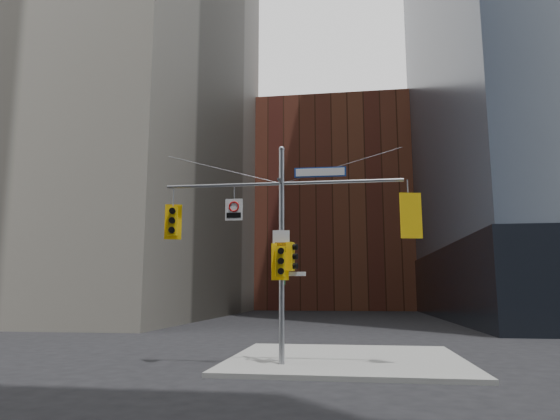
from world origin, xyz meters
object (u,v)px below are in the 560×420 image
(traffic_light_east_arm, at_px, (409,216))
(regulatory_sign_arm, at_px, (234,209))
(street_sign_blade, at_px, (320,172))
(signal_assembly, at_px, (282,230))
(traffic_light_pole_front, at_px, (280,261))
(traffic_light_west_arm, at_px, (173,221))
(traffic_light_pole_side, at_px, (291,257))

(traffic_light_east_arm, height_order, regulatory_sign_arm, traffic_light_east_arm)
(street_sign_blade, bearing_deg, signal_assembly, 179.55)
(signal_assembly, relative_size, regulatory_sign_arm, 10.91)
(signal_assembly, height_order, street_sign_blade, signal_assembly)
(traffic_light_east_arm, xyz_separation_m, traffic_light_pole_front, (-4.12, -0.27, -1.42))
(traffic_light_west_arm, height_order, traffic_light_east_arm, traffic_light_east_arm)
(traffic_light_west_arm, distance_m, traffic_light_pole_front, 4.04)
(signal_assembly, xyz_separation_m, traffic_light_east_arm, (4.12, 0.00, 0.38))
(street_sign_blade, xyz_separation_m, regulatory_sign_arm, (-2.92, -0.02, -1.18))
(traffic_light_pole_front, bearing_deg, traffic_light_west_arm, 163.40)
(traffic_light_pole_front, height_order, regulatory_sign_arm, regulatory_sign_arm)
(traffic_light_pole_front, bearing_deg, traffic_light_east_arm, -8.64)
(traffic_light_pole_side, relative_size, street_sign_blade, 0.54)
(traffic_light_pole_side, height_order, street_sign_blade, street_sign_blade)
(street_sign_blade, bearing_deg, traffic_light_east_arm, -0.65)
(signal_assembly, bearing_deg, traffic_light_pole_front, -90.26)
(traffic_light_east_arm, relative_size, regulatory_sign_arm, 1.98)
(traffic_light_pole_front, distance_m, street_sign_blade, 3.25)
(traffic_light_east_arm, height_order, street_sign_blade, street_sign_blade)
(traffic_light_west_arm, height_order, traffic_light_pole_front, traffic_light_west_arm)
(traffic_light_west_arm, height_order, street_sign_blade, street_sign_blade)
(signal_assembly, height_order, traffic_light_west_arm, signal_assembly)
(traffic_light_pole_front, relative_size, street_sign_blade, 0.69)
(signal_assembly, relative_size, street_sign_blade, 4.65)
(traffic_light_pole_side, bearing_deg, traffic_light_east_arm, -77.99)
(traffic_light_west_arm, bearing_deg, signal_assembly, -14.27)
(street_sign_blade, bearing_deg, traffic_light_west_arm, 179.30)
(signal_assembly, distance_m, traffic_light_east_arm, 4.14)
(traffic_light_east_arm, relative_size, street_sign_blade, 0.85)
(traffic_light_pole_front, bearing_deg, traffic_light_pole_side, 27.45)
(traffic_light_east_arm, xyz_separation_m, traffic_light_pole_side, (-3.80, -0.00, -1.25))
(signal_assembly, xyz_separation_m, regulatory_sign_arm, (-1.62, -0.02, 0.76))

